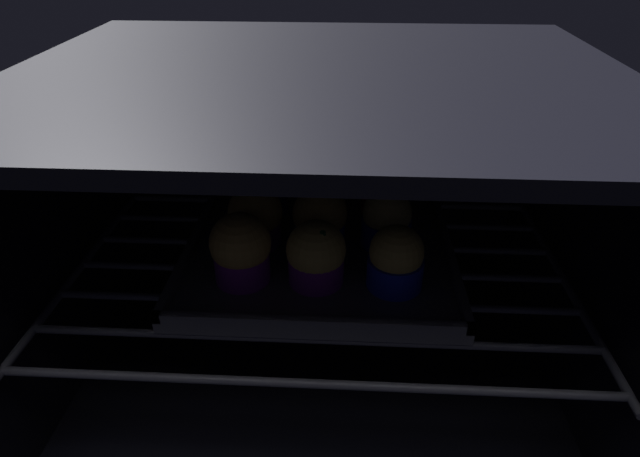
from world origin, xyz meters
TOP-DOWN VIEW (x-y plane):
  - oven_cavity at (0.00, 26.25)cm, footprint 59.00×47.00cm
  - oven_rack at (0.00, 22.00)cm, footprint 54.80×42.00cm
  - baking_tray at (0.00, 22.92)cm, footprint 29.87×29.87cm
  - muffin_row0_col0 at (-7.65, 15.53)cm, footprint 6.29×6.29cm
  - muffin_row0_col1 at (0.28, 15.58)cm, footprint 6.10×6.10cm
  - muffin_row0_col2 at (8.05, 15.32)cm, footprint 5.74×5.74cm
  - muffin_row1_col0 at (-7.35, 22.66)cm, footprint 6.22×6.22cm
  - muffin_row1_col1 at (0.39, 22.65)cm, footprint 6.18×6.18cm
  - muffin_row1_col2 at (7.54, 23.28)cm, footprint 5.74×5.74cm
  - muffin_row2_col0 at (-7.33, 30.44)cm, footprint 5.74×5.74cm
  - muffin_row2_col1 at (-0.10, 30.55)cm, footprint 5.96×5.96cm
  - muffin_row2_col2 at (7.71, 30.53)cm, footprint 5.74×5.74cm

SIDE VIEW (x-z plane):
  - oven_rack at x=0.00cm, z-range 13.20..14.00cm
  - baking_tray at x=0.00cm, z-range 13.59..15.79cm
  - oven_cavity at x=0.00cm, z-range -1.50..35.50cm
  - muffin_row2_col2 at x=7.71cm, z-range 14.83..21.65cm
  - muffin_row2_col0 at x=-7.33cm, z-range 14.67..21.81cm
  - muffin_row0_col2 at x=8.05cm, z-range 14.90..21.72cm
  - muffin_row1_col2 at x=7.54cm, z-range 14.85..21.93cm
  - muffin_row0_col1 at x=0.28cm, z-range 14.95..21.85cm
  - muffin_row2_col1 at x=-0.10cm, z-range 14.81..22.01cm
  - muffin_row1_col0 at x=-7.35cm, z-range 15.00..22.12cm
  - muffin_row1_col1 at x=0.39cm, z-range 14.81..22.41cm
  - muffin_row0_col0 at x=-7.65cm, z-range 15.07..22.62cm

